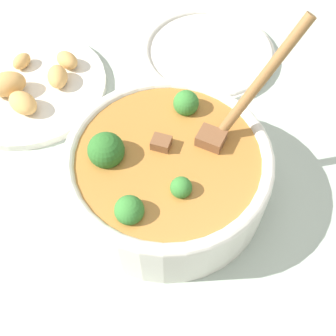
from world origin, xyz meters
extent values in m
plane|color=#ADBCAD|center=(0.00, 0.00, 0.00)|extent=(4.00, 4.00, 0.00)
cylinder|color=white|center=(0.00, 0.00, 0.04)|extent=(0.25, 0.25, 0.08)
torus|color=white|center=(0.00, 0.00, 0.08)|extent=(0.25, 0.25, 0.02)
cylinder|color=#B27533|center=(0.00, 0.00, 0.05)|extent=(0.23, 0.23, 0.05)
sphere|color=#387F33|center=(-0.05, -0.01, 0.09)|extent=(0.02, 0.02, 0.02)
cylinder|color=#6B9956|center=(-0.05, -0.01, 0.07)|extent=(0.01, 0.01, 0.01)
sphere|color=#387F33|center=(-0.07, 0.05, 0.09)|extent=(0.03, 0.03, 0.03)
cylinder|color=#6B9956|center=(-0.07, 0.05, 0.06)|extent=(0.01, 0.01, 0.01)
sphere|color=#2D6B28|center=(0.01, 0.07, 0.09)|extent=(0.04, 0.04, 0.04)
cylinder|color=#6B9956|center=(0.01, 0.07, 0.06)|extent=(0.02, 0.02, 0.02)
sphere|color=#387F33|center=(0.07, -0.03, 0.09)|extent=(0.03, 0.03, 0.03)
cylinder|color=#6B9956|center=(0.07, -0.03, 0.07)|extent=(0.01, 0.01, 0.01)
cube|color=brown|center=(0.02, 0.01, 0.08)|extent=(0.03, 0.03, 0.02)
cube|color=brown|center=(0.01, -0.05, 0.08)|extent=(0.04, 0.04, 0.02)
ellipsoid|color=olive|center=(0.02, -0.06, 0.08)|extent=(0.04, 0.03, 0.01)
cylinder|color=olive|center=(0.03, -0.10, 0.15)|extent=(0.04, 0.10, 0.15)
cylinder|color=silver|center=(0.25, -0.10, 0.01)|extent=(0.22, 0.22, 0.01)
torus|color=silver|center=(0.25, -0.10, 0.01)|extent=(0.21, 0.21, 0.01)
cylinder|color=silver|center=(0.22, 0.19, 0.01)|extent=(0.24, 0.24, 0.01)
ellipsoid|color=tan|center=(0.20, 0.21, 0.03)|extent=(0.05, 0.06, 0.04)
ellipsoid|color=tan|center=(0.26, 0.19, 0.02)|extent=(0.04, 0.04, 0.02)
ellipsoid|color=tan|center=(0.25, 0.12, 0.02)|extent=(0.05, 0.05, 0.02)
ellipsoid|color=tan|center=(0.16, 0.19, 0.03)|extent=(0.06, 0.06, 0.03)
ellipsoid|color=tan|center=(0.21, 0.14, 0.03)|extent=(0.04, 0.03, 0.03)
camera|label=1|loc=(-0.28, 0.04, 0.48)|focal=45.00mm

